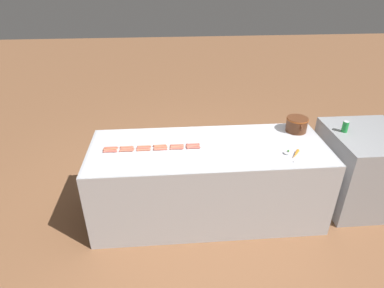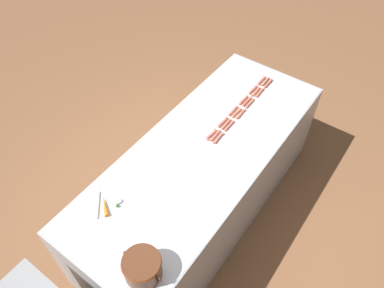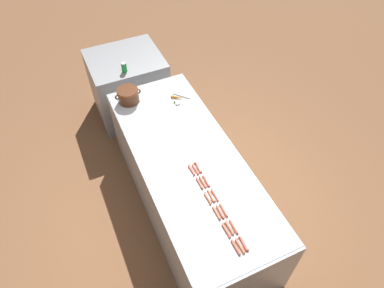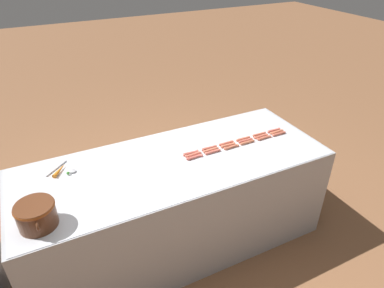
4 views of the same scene
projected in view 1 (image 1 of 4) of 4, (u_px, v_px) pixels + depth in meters
name	position (u px, v px, depth m)	size (l,w,h in m)	color
ground_plane	(207.00, 211.00, 3.79)	(20.00, 20.00, 0.00)	brown
griddle_counter	(208.00, 181.00, 3.57)	(0.96, 2.49, 0.88)	#ADAFB5
back_cabinet	(361.00, 168.00, 3.77)	(0.93, 0.83, 0.91)	#939599
hot_dog_0	(111.00, 148.00, 3.31)	(0.02, 0.15, 0.02)	#CC634D
hot_dog_1	(127.00, 147.00, 3.32)	(0.03, 0.15, 0.02)	#D46A4F
hot_dog_2	(144.00, 146.00, 3.33)	(0.02, 0.15, 0.02)	#CB6F4E
hot_dog_3	(160.00, 146.00, 3.35)	(0.03, 0.15, 0.02)	#CE6C4E
hot_dog_4	(177.00, 145.00, 3.35)	(0.02, 0.15, 0.02)	#D36655
hot_dog_5	(193.00, 144.00, 3.37)	(0.03, 0.14, 0.02)	#D26356
hot_dog_6	(110.00, 150.00, 3.28)	(0.03, 0.14, 0.02)	#CC7250
hot_dog_7	(127.00, 149.00, 3.29)	(0.03, 0.14, 0.02)	#D06E56
hot_dog_8	(144.00, 148.00, 3.30)	(0.03, 0.15, 0.02)	#CA6454
hot_dog_9	(161.00, 148.00, 3.31)	(0.03, 0.14, 0.02)	#CE7153
hot_dog_10	(177.00, 147.00, 3.33)	(0.03, 0.15, 0.02)	#CA7255
hot_dog_11	(193.00, 146.00, 3.34)	(0.03, 0.14, 0.02)	#D26B56
hot_dog_12	(110.00, 151.00, 3.25)	(0.03, 0.15, 0.02)	#D76455
hot_dog_13	(126.00, 151.00, 3.26)	(0.03, 0.15, 0.02)	#D46950
hot_dog_14	(144.00, 150.00, 3.27)	(0.03, 0.15, 0.02)	#D86F53
hot_dog_15	(160.00, 149.00, 3.28)	(0.03, 0.15, 0.02)	#D66953
hot_dog_16	(177.00, 148.00, 3.30)	(0.03, 0.15, 0.02)	#CC6453
hot_dog_17	(194.00, 148.00, 3.31)	(0.03, 0.14, 0.02)	#CE6356
bean_pot	(297.00, 124.00, 3.62)	(0.30, 0.24, 0.16)	#562D19
serving_spoon	(290.00, 155.00, 3.20)	(0.21, 0.23, 0.02)	#B7B7BC
carrot	(295.00, 154.00, 3.19)	(0.16, 0.13, 0.03)	orange
soda_can	(345.00, 127.00, 3.56)	(0.07, 0.07, 0.13)	#1E8C38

